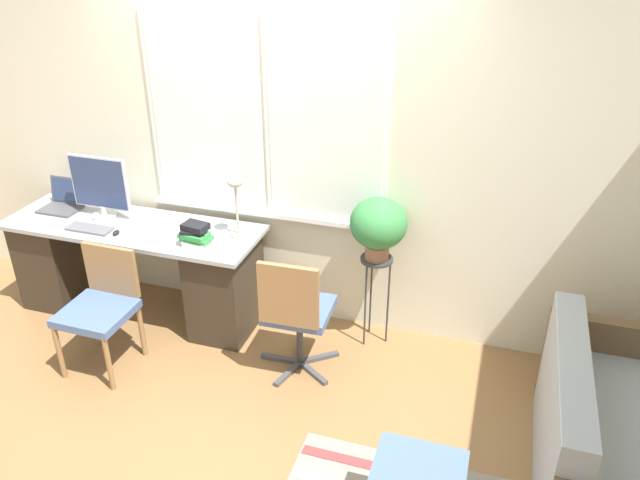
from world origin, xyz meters
The scene contains 15 objects.
ground_plane centered at (0.00, 0.00, 0.00)m, with size 14.00×14.00×0.00m, color olive.
wall_back_with_window centered at (0.00, 0.69, 1.36)m, with size 9.00×0.12×2.70m.
desk centered at (-1.02, 0.31, 0.40)m, with size 1.93×0.61×0.75m.
laptop centered at (-1.68, 0.41, 0.80)m, with size 0.30×0.25×0.22m.
monitor centered at (-1.29, 0.38, 0.99)m, with size 0.46×0.19×0.47m.
keyboard centered at (-1.26, 0.15, 0.76)m, with size 0.34×0.13×0.02m.
mouse centered at (-1.03, 0.14, 0.76)m, with size 0.04×0.06×0.03m.
desk_lamp centered at (-0.20, 0.40, 1.06)m, with size 0.12×0.12×0.44m.
book_stack centered at (-0.42, 0.17, 0.83)m, with size 0.22×0.16×0.16m.
desk_chair_wooden centered at (-0.91, -0.30, 0.46)m, with size 0.44×0.45×0.82m.
office_chair_swivel centered at (0.37, -0.02, 0.48)m, with size 0.53×0.55×0.91m.
couch_loveseat centered at (2.26, -0.44, 0.29)m, with size 0.76×1.44×0.81m.
plant_stand centered at (0.78, 0.49, 0.58)m, with size 0.23×0.23×0.68m.
potted_plant centered at (0.78, 0.49, 0.93)m, with size 0.39×0.39×0.44m.
folding_stool centered at (1.34, -1.03, 0.42)m, with size 0.44×0.37×0.46m.
Camera 1 is at (1.53, -3.17, 2.77)m, focal length 35.00 mm.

